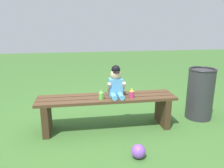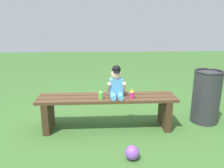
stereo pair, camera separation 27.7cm
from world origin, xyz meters
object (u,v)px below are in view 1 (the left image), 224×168
(sippy_cup_right, at_px, (132,93))
(toy_ball, at_px, (138,151))
(park_bench, at_px, (107,106))
(child_figure, at_px, (116,83))
(sippy_cup_left, at_px, (101,95))
(trash_bin, at_px, (200,93))

(sippy_cup_right, xyz_separation_m, toy_ball, (-0.08, -0.64, -0.42))
(park_bench, xyz_separation_m, sippy_cup_right, (0.31, -0.09, 0.19))
(park_bench, distance_m, toy_ball, 0.80)
(child_figure, bearing_deg, park_bench, 179.49)
(park_bench, bearing_deg, sippy_cup_left, -133.95)
(sippy_cup_left, height_order, sippy_cup_right, same)
(park_bench, relative_size, child_figure, 4.39)
(sippy_cup_left, xyz_separation_m, toy_ball, (0.31, -0.64, -0.42))
(trash_bin, bearing_deg, park_bench, -174.73)
(park_bench, height_order, sippy_cup_right, sippy_cup_right)
(sippy_cup_right, height_order, trash_bin, trash_bin)
(park_bench, distance_m, trash_bin, 1.39)
(park_bench, xyz_separation_m, sippy_cup_left, (-0.08, -0.09, 0.19))
(child_figure, distance_m, trash_bin, 1.29)
(toy_ball, bearing_deg, child_figure, 98.59)
(sippy_cup_left, bearing_deg, sippy_cup_right, 0.00)
(child_figure, distance_m, sippy_cup_right, 0.24)
(toy_ball, bearing_deg, sippy_cup_left, 115.77)
(sippy_cup_right, bearing_deg, toy_ball, -96.98)
(park_bench, xyz_separation_m, child_figure, (0.12, -0.00, 0.31))
(sippy_cup_left, height_order, toy_ball, sippy_cup_left)
(child_figure, bearing_deg, sippy_cup_left, -157.19)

